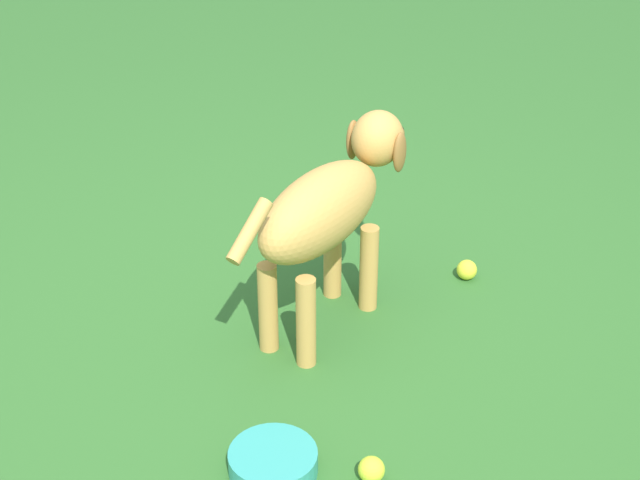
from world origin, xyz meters
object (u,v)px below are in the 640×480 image
(tennis_ball_0, at_px, (371,470))
(tennis_ball_1, at_px, (467,270))
(water_bowl, at_px, (273,462))
(dog, at_px, (330,207))

(tennis_ball_0, xyz_separation_m, tennis_ball_1, (0.73, -0.65, 0.00))
(tennis_ball_1, distance_m, water_bowl, 1.06)
(tennis_ball_0, height_order, tennis_ball_1, same)
(water_bowl, bearing_deg, tennis_ball_1, -54.24)
(dog, relative_size, tennis_ball_0, 11.01)
(tennis_ball_0, relative_size, tennis_ball_1, 1.00)
(tennis_ball_0, bearing_deg, water_bowl, 62.55)
(dog, height_order, tennis_ball_0, dog)
(dog, relative_size, tennis_ball_1, 11.01)
(dog, bearing_deg, water_bowl, -158.90)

